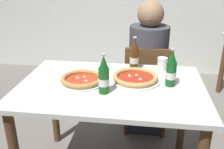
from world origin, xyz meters
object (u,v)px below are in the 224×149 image
at_px(pizza_margherita_near, 82,80).
at_px(napkin_with_cutlery, 55,69).
at_px(beer_bottle_center, 104,77).
at_px(pizza_marinara_far, 135,78).
at_px(beer_bottle_left, 171,70).
at_px(diner_seated, 147,72).
at_px(beer_bottle_right, 134,56).
at_px(paper_cup, 162,64).
at_px(chair_behind_table, 147,85).
at_px(dining_table_main, 111,100).

distance_m(pizza_margherita_near, napkin_with_cutlery, 0.33).
bearing_deg(beer_bottle_center, pizza_marinara_far, 48.09).
bearing_deg(beer_bottle_left, diner_seated, 102.43).
relative_size(pizza_marinara_far, beer_bottle_left, 1.34).
xyz_separation_m(beer_bottle_right, paper_cup, (0.21, 0.01, -0.06)).
height_order(chair_behind_table, paper_cup, chair_behind_table).
bearing_deg(diner_seated, pizza_marinara_far, -98.62).
xyz_separation_m(chair_behind_table, beer_bottle_left, (0.14, -0.57, 0.37)).
relative_size(pizza_marinara_far, beer_bottle_center, 1.34).
bearing_deg(beer_bottle_left, napkin_with_cutlery, 168.61).
bearing_deg(pizza_margherita_near, pizza_marinara_far, 12.18).
relative_size(pizza_marinara_far, beer_bottle_right, 1.34).
xyz_separation_m(pizza_marinara_far, beer_bottle_left, (0.22, -0.04, 0.08)).
height_order(diner_seated, napkin_with_cutlery, diner_seated).
distance_m(pizza_marinara_far, beer_bottle_right, 0.23).
distance_m(beer_bottle_left, napkin_with_cutlery, 0.85).
height_order(pizza_margherita_near, beer_bottle_left, beer_bottle_left).
height_order(chair_behind_table, beer_bottle_left, beer_bottle_left).
distance_m(chair_behind_table, pizza_margherita_near, 0.80).
bearing_deg(chair_behind_table, diner_seated, -90.25).
height_order(pizza_margherita_near, paper_cup, paper_cup).
xyz_separation_m(dining_table_main, beer_bottle_right, (0.13, 0.30, 0.22)).
xyz_separation_m(pizza_margherita_near, paper_cup, (0.53, 0.30, 0.03)).
distance_m(beer_bottle_center, beer_bottle_right, 0.44).
relative_size(dining_table_main, paper_cup, 12.63).
bearing_deg(paper_cup, chair_behind_table, 108.03).
distance_m(pizza_marinara_far, beer_bottle_left, 0.24).
distance_m(dining_table_main, beer_bottle_right, 0.39).
xyz_separation_m(diner_seated, pizza_margherita_near, (-0.43, -0.65, 0.19)).
bearing_deg(pizza_marinara_far, beer_bottle_right, 95.28).
distance_m(beer_bottle_left, beer_bottle_right, 0.36).
height_order(chair_behind_table, diner_seated, diner_seated).
bearing_deg(paper_cup, dining_table_main, -137.98).
relative_size(diner_seated, pizza_marinara_far, 3.67).
bearing_deg(dining_table_main, pizza_margherita_near, 178.21).
distance_m(dining_table_main, chair_behind_table, 0.67).
xyz_separation_m(dining_table_main, beer_bottle_left, (0.38, 0.04, 0.22)).
relative_size(beer_bottle_center, paper_cup, 2.60).
bearing_deg(diner_seated, beer_bottle_left, -77.57).
bearing_deg(pizza_marinara_far, dining_table_main, -152.13).
relative_size(dining_table_main, napkin_with_cutlery, 5.25).
relative_size(pizza_margherita_near, beer_bottle_right, 1.21).
height_order(dining_table_main, napkin_with_cutlery, napkin_with_cutlery).
bearing_deg(napkin_with_cutlery, beer_bottle_left, -11.39).
bearing_deg(dining_table_main, napkin_with_cutlery, 155.55).
xyz_separation_m(beer_bottle_right, napkin_with_cutlery, (-0.58, -0.09, -0.10)).
bearing_deg(paper_cup, diner_seated, 105.49).
height_order(pizza_marinara_far, napkin_with_cutlery, pizza_marinara_far).
height_order(pizza_margherita_near, beer_bottle_right, beer_bottle_right).
bearing_deg(dining_table_main, paper_cup, 42.02).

